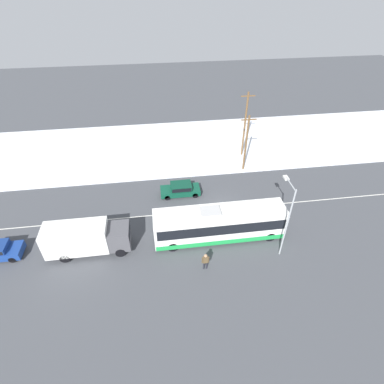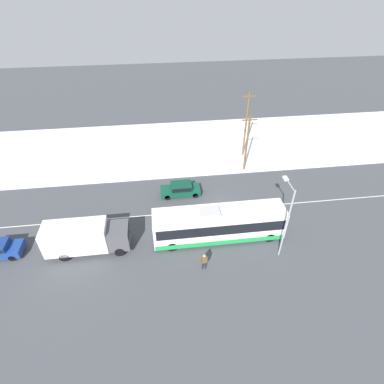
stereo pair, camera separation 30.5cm
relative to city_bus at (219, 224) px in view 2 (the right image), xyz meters
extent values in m
plane|color=#424449|center=(1.15, 3.96, -1.69)|extent=(120.00, 120.00, 0.00)
cube|color=silver|center=(1.15, 18.40, -1.63)|extent=(80.00, 15.83, 0.12)
cube|color=silver|center=(1.15, 3.96, -1.69)|extent=(60.00, 0.12, 0.00)
cube|color=white|center=(0.00, 0.00, 0.06)|extent=(12.25, 2.55, 2.96)
cube|color=black|center=(0.00, 0.00, 0.41)|extent=(11.76, 2.57, 1.12)
cube|color=green|center=(0.00, 0.00, -1.15)|extent=(12.13, 2.57, 0.53)
cube|color=#B2B2B2|center=(-0.92, 0.00, 1.66)|extent=(1.80, 1.40, 0.24)
cylinder|color=black|center=(4.73, -1.14, -1.19)|extent=(1.00, 0.28, 1.00)
cylinder|color=black|center=(4.73, 1.13, -1.19)|extent=(1.00, 0.28, 1.00)
cylinder|color=black|center=(-4.52, -1.14, -1.19)|extent=(1.00, 0.28, 1.00)
cylinder|color=black|center=(-4.52, 1.13, -1.19)|extent=(1.00, 0.28, 1.00)
cube|color=silver|center=(-12.95, -0.11, 0.09)|extent=(5.51, 2.30, 2.59)
cube|color=#4C4C51|center=(-9.24, -0.11, -0.19)|extent=(1.90, 2.19, 2.02)
cube|color=black|center=(-8.31, -0.11, 0.21)|extent=(0.06, 1.96, 0.89)
cylinder|color=black|center=(-9.24, -1.13, -1.24)|extent=(0.90, 0.26, 0.90)
cylinder|color=black|center=(-9.24, 0.91, -1.24)|extent=(0.90, 0.26, 0.90)
cylinder|color=black|center=(-14.05, -1.13, -1.24)|extent=(0.90, 0.26, 0.90)
cylinder|color=black|center=(-14.05, 0.91, -1.24)|extent=(0.90, 0.26, 0.90)
cube|color=#0F4733|center=(-2.97, 7.14, -1.15)|extent=(4.44, 1.80, 0.63)
cube|color=#0D3C2B|center=(-2.86, 7.14, -0.55)|extent=(2.31, 1.66, 0.58)
cube|color=black|center=(-2.86, 7.14, -0.54)|extent=(2.13, 1.69, 0.46)
cylinder|color=black|center=(-4.49, 6.35, -1.37)|extent=(0.64, 0.22, 0.64)
cylinder|color=black|center=(-4.49, 7.93, -1.37)|extent=(0.64, 0.22, 0.64)
cylinder|color=black|center=(-1.35, 6.35, -1.37)|extent=(0.64, 0.22, 0.64)
cylinder|color=black|center=(-1.35, 7.93, -1.37)|extent=(0.64, 0.22, 0.64)
cylinder|color=black|center=(-18.69, -0.52, -1.37)|extent=(0.64, 0.22, 0.64)
cylinder|color=black|center=(-18.69, 1.06, -1.37)|extent=(0.64, 0.22, 0.64)
cylinder|color=#23232D|center=(-2.07, -3.56, -1.28)|extent=(0.13, 0.13, 0.83)
cylinder|color=#23232D|center=(-1.82, -3.56, -1.28)|extent=(0.13, 0.13, 0.83)
cube|color=brown|center=(-1.94, -3.56, -0.53)|extent=(0.43, 0.23, 0.68)
sphere|color=tan|center=(-1.94, -3.56, -0.04)|extent=(0.29, 0.29, 0.29)
cylinder|color=brown|center=(-2.21, -3.56, -0.57)|extent=(0.11, 0.11, 0.65)
cylinder|color=brown|center=(-1.67, -3.56, -0.57)|extent=(0.11, 0.11, 0.65)
cylinder|color=#9EA3A8|center=(5.06, -2.86, 1.97)|extent=(0.14, 0.14, 7.34)
cylinder|color=#9EA3A8|center=(5.06, -1.89, 5.49)|extent=(0.10, 1.93, 0.10)
cube|color=silver|center=(5.06, -0.93, 5.42)|extent=(0.36, 0.60, 0.16)
cylinder|color=brown|center=(5.54, 11.15, 1.98)|extent=(0.24, 0.24, 7.35)
cube|color=brown|center=(5.54, 11.15, 5.15)|extent=(1.80, 0.12, 0.12)
cylinder|color=brown|center=(6.33, 14.76, 2.69)|extent=(0.24, 0.24, 8.77)
cube|color=brown|center=(6.33, 14.76, 6.57)|extent=(1.80, 0.12, 0.12)
camera|label=1|loc=(-5.34, -19.81, 19.44)|focal=28.00mm
camera|label=2|loc=(-5.04, -19.85, 19.44)|focal=28.00mm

